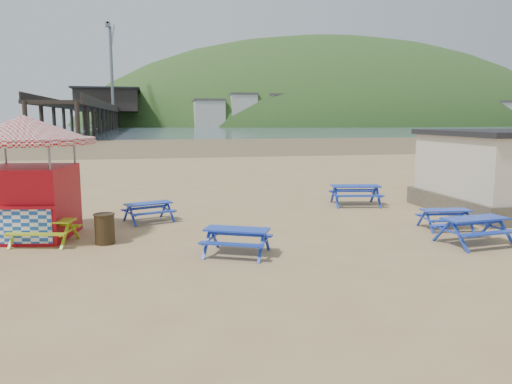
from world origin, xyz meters
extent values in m
plane|color=tan|center=(0.00, 0.00, 0.00)|extent=(400.00, 400.00, 0.00)
plane|color=brown|center=(0.00, 55.00, 0.00)|extent=(400.00, 400.00, 0.00)
plane|color=#41525E|center=(0.00, 170.00, 0.01)|extent=(400.00, 400.00, 0.00)
cube|color=#1B3DB8|center=(-4.12, 1.96, 0.65)|extent=(1.71, 1.14, 0.04)
cube|color=#1B3DB8|center=(-4.30, 2.46, 0.40)|extent=(1.57, 0.76, 0.04)
cube|color=#1B3DB8|center=(-3.93, 1.46, 0.40)|extent=(1.57, 0.76, 0.04)
cube|color=#1B3DB8|center=(4.34, 3.52, 0.81)|extent=(2.10, 1.13, 0.06)
cube|color=#1B3DB8|center=(4.46, 4.18, 0.50)|extent=(2.01, 0.64, 0.06)
cube|color=#1B3DB8|center=(4.22, 2.87, 0.50)|extent=(2.01, 0.64, 0.06)
cube|color=#1B3DB8|center=(-1.85, -2.94, 0.69)|extent=(1.82, 1.32, 0.05)
cube|color=#1B3DB8|center=(-1.61, -2.43, 0.42)|extent=(1.64, 0.93, 0.05)
cube|color=#1B3DB8|center=(-2.09, -3.45, 0.42)|extent=(1.64, 0.93, 0.05)
cube|color=#1B3DB8|center=(5.02, -3.32, 0.76)|extent=(1.94, 0.92, 0.05)
cube|color=#1B3DB8|center=(4.96, -2.70, 0.47)|extent=(1.89, 0.46, 0.05)
cube|color=#1B3DB8|center=(5.09, -3.94, 0.47)|extent=(1.89, 0.46, 0.05)
cube|color=#1B3DB8|center=(5.38, -1.35, 0.63)|extent=(1.62, 0.79, 0.04)
cube|color=#1B3DB8|center=(5.45, -0.83, 0.39)|extent=(1.58, 0.40, 0.04)
cube|color=#1B3DB8|center=(5.32, -1.86, 0.39)|extent=(1.58, 0.40, 0.04)
cube|color=#9FAA11|center=(-7.08, -0.62, 0.69)|extent=(1.81, 1.04, 0.05)
cube|color=#9FAA11|center=(-6.95, -0.07, 0.42)|extent=(1.71, 0.63, 0.05)
cube|color=#9FAA11|center=(-7.22, -1.17, 0.42)|extent=(1.71, 0.63, 0.05)
cube|color=#AD0A16|center=(-7.65, 0.35, 1.09)|extent=(2.77, 2.77, 2.18)
cube|color=#AD0A16|center=(-7.87, -0.88, 1.14)|extent=(2.38, 0.52, 0.09)
cube|color=#194CB2|center=(-7.86, -0.85, 0.60)|extent=(2.15, 0.42, 0.98)
cone|color=silver|center=(-7.65, 0.35, 3.32)|extent=(4.79, 4.79, 0.76)
cylinder|color=silver|center=(-7.65, 0.35, 2.94)|extent=(4.67, 4.67, 0.20)
cylinder|color=#372514|center=(-5.38, -0.97, 0.43)|extent=(0.56, 0.56, 0.86)
cylinder|color=#372514|center=(-5.38, -0.97, 0.87)|extent=(0.60, 0.60, 0.04)
cube|color=black|center=(-18.00, 175.00, 6.00)|extent=(9.00, 220.00, 0.60)
cube|color=black|center=(-18.00, 186.00, 10.00)|extent=(22.00, 30.00, 8.00)
cube|color=black|center=(-18.00, 186.00, 14.30)|extent=(24.00, 32.00, 0.60)
cylinder|color=slate|center=(-15.00, 164.00, 20.00)|extent=(1.00, 1.00, 28.00)
cube|color=slate|center=(-15.00, 178.00, 33.00)|extent=(0.60, 25.63, 12.38)
ellipsoid|color=#2D4C1E|center=(90.00, 230.00, -10.00)|extent=(264.00, 144.00, 108.00)
camera|label=1|loc=(-4.11, -15.67, 3.62)|focal=35.00mm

